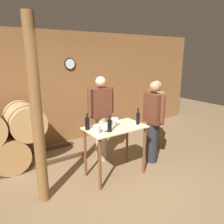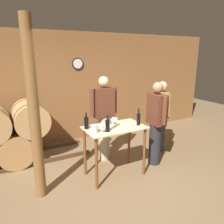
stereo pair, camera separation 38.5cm
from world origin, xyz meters
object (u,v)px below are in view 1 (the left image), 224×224
(wine_bottle_center, at_px, (138,118))
(person_host, at_px, (101,117))
(wine_glass_near_right, at_px, (116,120))
(ice_bucket, at_px, (97,129))
(wine_glass_near_center, at_px, (113,122))
(person_visitor_bearded, at_px, (155,114))
(wine_glass_far_side, at_px, (113,120))
(wine_bottle_left, at_px, (110,125))
(wine_glass_near_left, at_px, (104,128))
(person_visitor_with_scarf, at_px, (153,121))
(wooden_post, at_px, (37,115))
(wine_bottle_far_left, at_px, (87,123))

(wine_bottle_center, bearing_deg, person_host, 111.70)
(wine_glass_near_right, xyz_separation_m, ice_bucket, (-0.46, -0.10, -0.05))
(wine_glass_near_center, height_order, person_visitor_bearded, person_visitor_bearded)
(wine_glass_far_side, height_order, ice_bucket, wine_glass_far_side)
(wine_bottle_left, xyz_separation_m, wine_bottle_center, (0.64, 0.04, 0.01))
(wine_glass_far_side, xyz_separation_m, ice_bucket, (-0.46, -0.20, -0.03))
(wine_bottle_left, distance_m, person_host, 0.89)
(wine_bottle_center, distance_m, wine_glass_far_side, 0.45)
(wine_glass_near_center, xyz_separation_m, wine_glass_near_right, (0.11, 0.07, -0.00))
(wine_glass_near_left, bearing_deg, person_host, 61.52)
(wine_bottle_center, bearing_deg, wine_glass_near_center, 174.19)
(wine_bottle_center, xyz_separation_m, person_visitor_bearded, (1.01, 0.56, -0.20))
(ice_bucket, relative_size, person_visitor_with_scarf, 0.08)
(wooden_post, bearing_deg, person_visitor_bearded, 9.03)
(wine_glass_near_center, bearing_deg, wooden_post, 176.74)
(wine_bottle_far_left, height_order, person_visitor_with_scarf, person_visitor_with_scarf)
(wine_glass_near_left, height_order, person_visitor_bearded, person_visitor_bearded)
(wine_glass_near_center, xyz_separation_m, person_visitor_with_scarf, (1.01, 0.06, -0.17))
(wine_bottle_far_left, bearing_deg, wine_glass_near_center, -28.05)
(wine_glass_near_center, height_order, wine_glass_near_right, wine_glass_near_center)
(wine_bottle_far_left, bearing_deg, person_host, 41.44)
(wine_glass_near_left, distance_m, ice_bucket, 0.12)
(ice_bucket, bearing_deg, wine_glass_near_center, 5.20)
(person_host, xyz_separation_m, person_visitor_bearded, (1.32, -0.22, -0.09))
(wooden_post, xyz_separation_m, wine_glass_near_right, (1.35, -0.00, -0.30))
(wooden_post, bearing_deg, wine_glass_far_side, 4.10)
(wine_bottle_center, bearing_deg, wooden_post, 176.00)
(wine_glass_near_left, xyz_separation_m, person_visitor_bearded, (1.77, 0.62, -0.18))
(wooden_post, xyz_separation_m, wine_glass_far_side, (1.35, 0.10, -0.32))
(person_visitor_bearded, bearing_deg, person_host, 170.73)
(wine_glass_near_center, height_order, ice_bucket, wine_glass_near_center)
(wine_glass_near_left, relative_size, ice_bucket, 1.05)
(wooden_post, relative_size, wine_bottle_left, 9.72)
(person_visitor_with_scarf, bearing_deg, wine_bottle_far_left, 173.83)
(wooden_post, relative_size, person_host, 1.54)
(wine_glass_near_right, bearing_deg, wine_glass_far_side, 89.89)
(wine_bottle_center, relative_size, wine_glass_near_center, 1.92)
(person_visitor_with_scarf, bearing_deg, wine_bottle_left, -172.61)
(wine_glass_near_left, relative_size, wine_glass_near_right, 0.87)
(wine_glass_near_center, xyz_separation_m, ice_bucket, (-0.34, -0.03, -0.05))
(wine_bottle_center, distance_m, person_visitor_with_scarf, 0.54)
(person_visitor_with_scarf, distance_m, person_visitor_bearded, 0.69)
(person_host, bearing_deg, wine_glass_far_side, -98.85)
(wine_glass_near_right, distance_m, wine_glass_far_side, 0.10)
(wine_glass_far_side, bearing_deg, wine_glass_near_right, -90.11)
(wine_bottle_far_left, height_order, wine_glass_far_side, wine_bottle_far_left)
(wine_bottle_far_left, distance_m, wine_bottle_center, 0.93)
(wine_bottle_left, bearing_deg, wine_glass_near_left, -173.60)
(wine_glass_far_side, bearing_deg, wine_bottle_far_left, 175.57)
(wine_bottle_center, bearing_deg, ice_bucket, 178.62)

